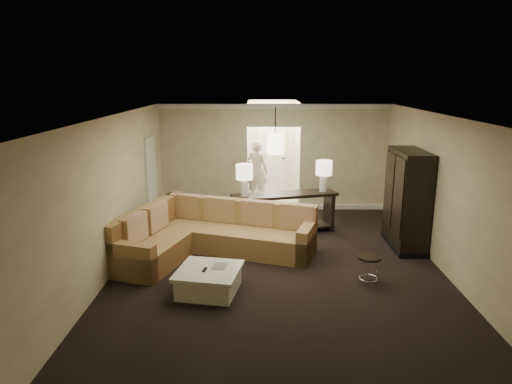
{
  "coord_description": "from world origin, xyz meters",
  "views": [
    {
      "loc": [
        -0.31,
        -7.92,
        3.46
      ],
      "look_at": [
        -0.43,
        1.2,
        1.16
      ],
      "focal_mm": 32.0,
      "sensor_mm": 36.0,
      "label": 1
    }
  ],
  "objects_px": {
    "sectional_sofa": "(207,235)",
    "drink_table": "(369,264)",
    "console_table": "(284,209)",
    "person": "(257,168)",
    "coffee_table": "(209,280)",
    "armoire": "(407,201)"
  },
  "relations": [
    {
      "from": "console_table",
      "to": "armoire",
      "type": "height_order",
      "value": "armoire"
    },
    {
      "from": "coffee_table",
      "to": "drink_table",
      "type": "bearing_deg",
      "value": 7.77
    },
    {
      "from": "sectional_sofa",
      "to": "person",
      "type": "xyz_separation_m",
      "value": [
        0.95,
        4.02,
        0.58
      ]
    },
    {
      "from": "console_table",
      "to": "person",
      "type": "xyz_separation_m",
      "value": [
        -0.66,
        2.72,
        0.43
      ]
    },
    {
      "from": "armoire",
      "to": "person",
      "type": "xyz_separation_m",
      "value": [
        -3.13,
        3.55,
        -0.0
      ]
    },
    {
      "from": "coffee_table",
      "to": "person",
      "type": "xyz_separation_m",
      "value": [
        0.73,
        5.71,
        0.77
      ]
    },
    {
      "from": "coffee_table",
      "to": "person",
      "type": "relative_size",
      "value": 0.59
    },
    {
      "from": "coffee_table",
      "to": "person",
      "type": "distance_m",
      "value": 5.81
    },
    {
      "from": "coffee_table",
      "to": "console_table",
      "type": "distance_m",
      "value": 3.32
    },
    {
      "from": "sectional_sofa",
      "to": "coffee_table",
      "type": "xyz_separation_m",
      "value": [
        0.22,
        -1.7,
        -0.19
      ]
    },
    {
      "from": "armoire",
      "to": "person",
      "type": "relative_size",
      "value": 1.04
    },
    {
      "from": "sectional_sofa",
      "to": "person",
      "type": "bearing_deg",
      "value": 94.49
    },
    {
      "from": "drink_table",
      "to": "person",
      "type": "distance_m",
      "value": 5.73
    },
    {
      "from": "armoire",
      "to": "sectional_sofa",
      "type": "bearing_deg",
      "value": -173.45
    },
    {
      "from": "sectional_sofa",
      "to": "armoire",
      "type": "height_order",
      "value": "armoire"
    },
    {
      "from": "coffee_table",
      "to": "person",
      "type": "height_order",
      "value": "person"
    },
    {
      "from": "drink_table",
      "to": "coffee_table",
      "type": "bearing_deg",
      "value": -172.23
    },
    {
      "from": "sectional_sofa",
      "to": "drink_table",
      "type": "distance_m",
      "value": 3.22
    },
    {
      "from": "armoire",
      "to": "person",
      "type": "bearing_deg",
      "value": 131.37
    },
    {
      "from": "console_table",
      "to": "person",
      "type": "distance_m",
      "value": 2.83
    },
    {
      "from": "sectional_sofa",
      "to": "console_table",
      "type": "xyz_separation_m",
      "value": [
        1.6,
        1.3,
        0.15
      ]
    },
    {
      "from": "sectional_sofa",
      "to": "armoire",
      "type": "bearing_deg",
      "value": 24.32
    }
  ]
}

